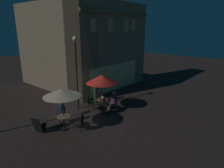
# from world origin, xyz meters

# --- Properties ---
(ground_plane) EXTENTS (60.00, 60.00, 0.00)m
(ground_plane) POSITION_xyz_m (0.00, 0.00, 0.00)
(ground_plane) COLOR #312622
(cafe_building) EXTENTS (8.04, 8.98, 7.21)m
(cafe_building) POSITION_xyz_m (3.77, 4.01, 3.60)
(cafe_building) COLOR #8E7A5D
(cafe_building) RESTS_ON ground
(street_lamp_near_corner) EXTENTS (0.32, 0.32, 4.71)m
(street_lamp_near_corner) POSITION_xyz_m (0.54, 0.77, 3.23)
(street_lamp_near_corner) COLOR black
(street_lamp_near_corner) RESTS_ON ground
(menu_sandwich_board) EXTENTS (0.76, 0.70, 0.88)m
(menu_sandwich_board) POSITION_xyz_m (-2.76, -0.13, 0.45)
(menu_sandwich_board) COLOR black
(menu_sandwich_board) RESTS_ON ground
(cafe_table_0) EXTENTS (0.72, 0.72, 0.74)m
(cafe_table_0) POSITION_xyz_m (1.38, -0.63, 0.53)
(cafe_table_0) COLOR black
(cafe_table_0) RESTS_ON ground
(cafe_table_1) EXTENTS (0.72, 0.72, 0.78)m
(cafe_table_1) POSITION_xyz_m (-1.80, -0.87, 0.56)
(cafe_table_1) COLOR black
(cafe_table_1) RESTS_ON ground
(patio_umbrella_0) EXTENTS (1.98, 1.98, 2.39)m
(patio_umbrella_0) POSITION_xyz_m (1.38, -0.63, 2.10)
(patio_umbrella_0) COLOR black
(patio_umbrella_0) RESTS_ON ground
(patio_umbrella_1) EXTENTS (1.90, 1.90, 2.25)m
(patio_umbrella_1) POSITION_xyz_m (-1.80, -0.87, 2.05)
(patio_umbrella_1) COLOR black
(patio_umbrella_1) RESTS_ON ground
(cafe_chair_0) EXTENTS (0.57, 0.57, 0.88)m
(cafe_chair_0) POSITION_xyz_m (0.81, -1.23, 0.53)
(cafe_chair_0) COLOR black
(cafe_chair_0) RESTS_ON ground
(cafe_chair_1) EXTENTS (0.58, 0.58, 0.89)m
(cafe_chair_1) POSITION_xyz_m (1.92, -1.28, 0.55)
(cafe_chair_1) COLOR black
(cafe_chair_1) RESTS_ON ground
(cafe_chair_2) EXTENTS (0.59, 0.59, 0.94)m
(cafe_chair_2) POSITION_xyz_m (1.89, 0.04, 0.56)
(cafe_chair_2) COLOR black
(cafe_chair_2) RESTS_ON ground
(cafe_chair_3) EXTENTS (0.61, 0.61, 0.99)m
(cafe_chair_3) POSITION_xyz_m (0.86, -0.01, 0.59)
(cafe_chair_3) COLOR black
(cafe_chair_3) RESTS_ON ground
(cafe_chair_4) EXTENTS (0.60, 0.60, 0.93)m
(cafe_chair_4) POSITION_xyz_m (-1.35, -1.63, 0.55)
(cafe_chair_4) COLOR black
(cafe_chair_4) RESTS_ON ground
(cafe_chair_5) EXTENTS (0.58, 0.58, 0.89)m
(cafe_chair_5) POSITION_xyz_m (-1.36, -0.10, 0.53)
(cafe_chair_5) COLOR black
(cafe_chair_5) RESTS_ON ground
(patron_seated_0) EXTENTS (0.54, 0.55, 1.23)m
(patron_seated_0) POSITION_xyz_m (0.91, -1.13, 0.70)
(patron_seated_0) COLOR #632E5D
(patron_seated_0) RESTS_ON ground
(patron_seated_1) EXTENTS (0.51, 0.53, 1.30)m
(patron_seated_1) POSITION_xyz_m (1.83, -1.17, 0.73)
(patron_seated_1) COLOR #84615B
(patron_seated_1) RESTS_ON ground
(patron_seated_2) EXTENTS (0.50, 0.55, 1.26)m
(patron_seated_2) POSITION_xyz_m (-1.43, -0.22, 0.71)
(patron_seated_2) COLOR #60415E
(patron_seated_2) RESTS_ON ground
(patron_standing_3) EXTENTS (0.35, 0.35, 1.74)m
(patron_standing_3) POSITION_xyz_m (2.08, 0.65, 0.87)
(patron_standing_3) COLOR #243E29
(patron_standing_3) RESTS_ON ground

